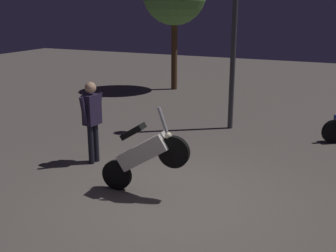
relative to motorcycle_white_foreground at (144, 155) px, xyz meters
name	(u,v)px	position (x,y,z in m)	size (l,w,h in m)	color
ground_plane	(174,200)	(0.59, 0.00, -0.74)	(40.00, 40.00, 0.00)	#605951
motorcycle_white_foreground	(144,155)	(0.00, 0.00, 0.00)	(1.66, 0.37, 1.63)	black
person_rider_beside	(92,115)	(-1.71, 0.92, 0.31)	(0.28, 0.67, 1.75)	black
streetlamp_near	(235,11)	(0.21, 4.65, 2.37)	(0.36, 0.36, 4.89)	#38383D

